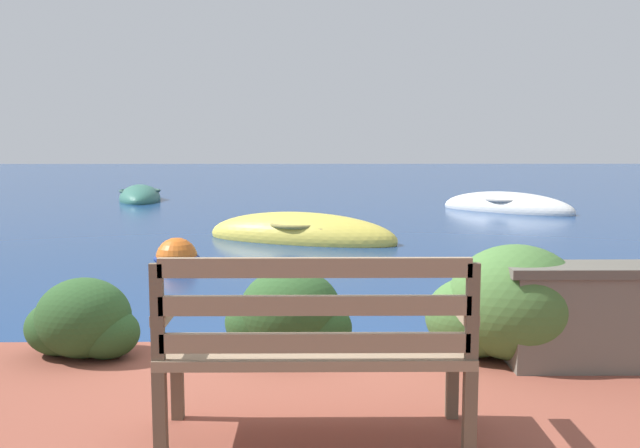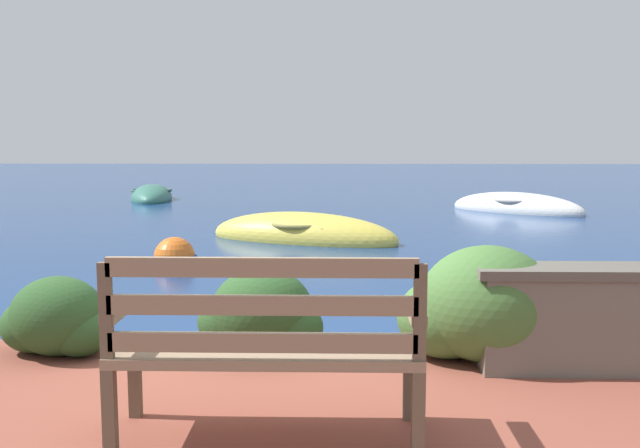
% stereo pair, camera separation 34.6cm
% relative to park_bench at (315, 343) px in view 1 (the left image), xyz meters
% --- Properties ---
extents(ground_plane, '(80.00, 80.00, 0.00)m').
position_rel_park_bench_xyz_m(ground_plane, '(-0.23, 1.67, -0.70)').
color(ground_plane, navy).
extents(park_bench, '(1.51, 0.48, 0.93)m').
position_rel_park_bench_xyz_m(park_bench, '(0.00, 0.00, 0.00)').
color(park_bench, brown).
rests_on(park_bench, patio_terrace).
extents(hedge_clump_left, '(0.79, 0.57, 0.54)m').
position_rel_park_bench_xyz_m(hedge_clump_left, '(-1.55, 1.33, -0.25)').
color(hedge_clump_left, '#284C23').
rests_on(hedge_clump_left, patio_terrace).
extents(hedge_clump_centre, '(0.87, 0.62, 0.59)m').
position_rel_park_bench_xyz_m(hedge_clump_centre, '(-0.18, 1.39, -0.23)').
color(hedge_clump_centre, '#284C23').
rests_on(hedge_clump_centre, patio_terrace).
extents(hedge_clump_right, '(1.13, 0.81, 0.77)m').
position_rel_park_bench_xyz_m(hedge_clump_right, '(1.31, 1.27, -0.15)').
color(hedge_clump_right, '#426B33').
rests_on(hedge_clump_right, patio_terrace).
extents(rowboat_nearest, '(3.45, 2.27, 0.81)m').
position_rel_park_bench_xyz_m(rowboat_nearest, '(-0.21, 8.22, -0.64)').
color(rowboat_nearest, '#DBC64C').
rests_on(rowboat_nearest, ground_plane).
extents(rowboat_mid, '(3.10, 2.88, 0.78)m').
position_rel_park_bench_xyz_m(rowboat_mid, '(4.41, 12.82, -0.64)').
color(rowboat_mid, silver).
rests_on(rowboat_mid, ground_plane).
extents(rowboat_far, '(1.66, 2.99, 0.72)m').
position_rel_park_bench_xyz_m(rowboat_far, '(-4.66, 15.74, -0.64)').
color(rowboat_far, '#336B5B').
rests_on(rowboat_far, ground_plane).
extents(mooring_buoy, '(0.60, 0.60, 0.55)m').
position_rel_park_bench_xyz_m(mooring_buoy, '(-1.81, 5.96, -0.61)').
color(mooring_buoy, orange).
rests_on(mooring_buoy, ground_plane).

